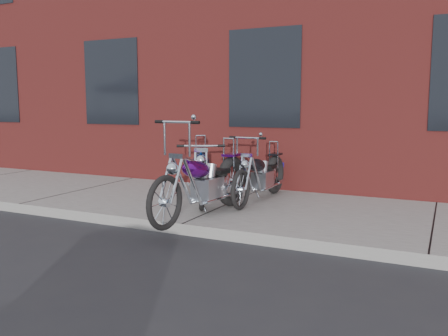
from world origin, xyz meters
The scene contains 6 objects.
ground centered at (0.00, 0.00, 0.00)m, with size 120.00×120.00×0.00m, color #27282C.
sidewalk centered at (0.00, 1.50, 0.07)m, with size 22.00×3.00×0.15m, color slate.
building_brick centered at (0.00, 8.00, 4.00)m, with size 22.00×10.00×8.00m, color maroon.
chopper_purple centered at (0.05, 0.55, 0.59)m, with size 0.59×2.43×1.36m.
chopper_blue centered at (-0.58, 1.62, 0.57)m, with size 1.22×2.11×1.02m.
chopper_third centered at (0.36, 1.93, 0.54)m, with size 0.52×2.14×1.08m.
Camera 1 is at (3.13, -5.26, 1.70)m, focal length 38.00 mm.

